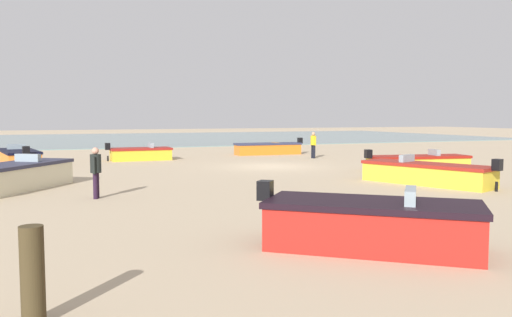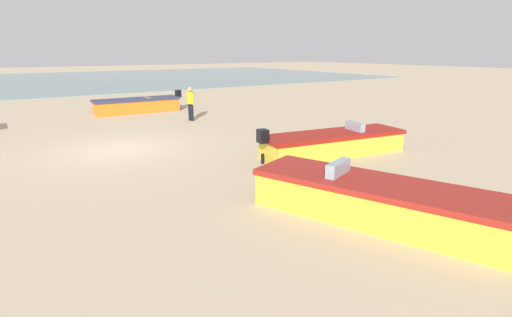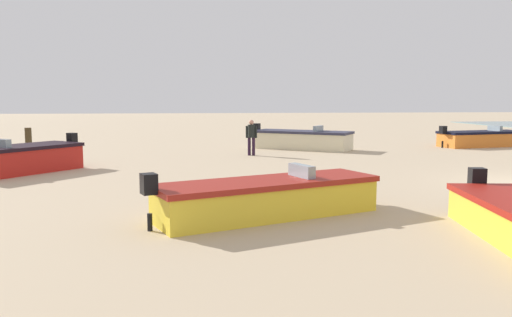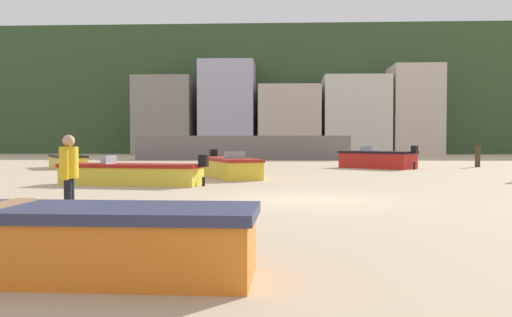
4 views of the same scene
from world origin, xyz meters
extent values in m
plane|color=tan|center=(0.00, 0.00, 0.00)|extent=(160.00, 160.00, 0.00)
cube|color=#364E2C|center=(0.00, 66.00, 7.72)|extent=(90.00, 32.00, 15.45)
cube|color=slate|center=(-3.68, 30.00, 0.97)|extent=(17.16, 2.40, 1.94)
cube|color=gray|center=(-13.78, 46.85, 4.37)|extent=(6.45, 5.71, 8.74)
cube|color=#BAB5D0|center=(-6.63, 47.13, 5.21)|extent=(6.07, 6.25, 10.43)
cube|color=beige|center=(0.35, 46.74, 3.85)|extent=(6.84, 5.48, 7.69)
cube|color=silver|center=(7.73, 46.95, 4.34)|extent=(7.20, 5.90, 8.69)
cube|color=beige|center=(14.26, 47.02, 4.92)|extent=(5.32, 6.05, 9.84)
cube|color=yellow|center=(-2.77, 8.70, 0.34)|extent=(3.07, 5.09, 0.69)
cube|color=maroon|center=(-2.77, 8.70, 0.75)|extent=(3.18, 5.22, 0.12)
cube|color=black|center=(-3.73, 11.16, 0.93)|extent=(0.40, 0.38, 0.40)
cylinder|color=black|center=(-3.73, 11.16, 0.17)|extent=(0.13, 0.13, 0.34)
cube|color=#8C9EA8|center=(-2.46, 7.89, 0.95)|extent=(0.84, 0.49, 0.28)
cube|color=gold|center=(-12.49, 15.70, 0.30)|extent=(3.14, 3.80, 0.61)
cube|color=black|center=(-12.49, 15.70, 0.67)|extent=(3.26, 3.93, 0.12)
cube|color=black|center=(-13.53, 17.36, 0.85)|extent=(0.42, 0.41, 0.40)
cylinder|color=black|center=(-13.53, 17.36, 0.15)|extent=(0.14, 0.14, 0.30)
cube|color=#8C9EA8|center=(-12.16, 15.17, 0.87)|extent=(0.85, 0.64, 0.28)
cube|color=olive|center=(-12.72, 16.08, 0.72)|extent=(1.19, 0.87, 0.08)
cube|color=orange|center=(-3.11, -7.91, 0.33)|extent=(4.45, 1.31, 0.67)
cube|color=#2F3451|center=(-3.11, -7.91, 0.73)|extent=(4.55, 1.39, 0.12)
cube|color=olive|center=(-3.67, -7.89, 0.78)|extent=(0.26, 1.03, 0.08)
cube|color=red|center=(4.75, 16.32, 0.42)|extent=(4.14, 3.78, 0.83)
cube|color=black|center=(4.75, 16.32, 0.89)|extent=(4.27, 3.91, 0.12)
cube|color=black|center=(6.45, 14.96, 1.07)|extent=(0.42, 0.42, 0.40)
cylinder|color=black|center=(6.45, 14.96, 0.21)|extent=(0.14, 0.14, 0.42)
cube|color=#8C9EA8|center=(4.21, 16.76, 1.09)|extent=(0.77, 0.89, 0.28)
cube|color=gold|center=(-5.72, 4.48, 0.30)|extent=(4.92, 2.02, 0.61)
cube|color=maroon|center=(-5.72, 4.48, 0.67)|extent=(5.03, 2.11, 0.12)
cube|color=black|center=(-3.18, 4.10, 0.85)|extent=(0.32, 0.36, 0.40)
cylinder|color=black|center=(-3.18, 4.10, 0.15)|extent=(0.11, 0.11, 0.30)
cube|color=#8C9EA8|center=(-6.55, 4.61, 0.87)|extent=(0.31, 0.82, 0.28)
cylinder|color=#3F331E|center=(10.80, 17.93, 0.62)|extent=(0.30, 0.30, 1.24)
cylinder|color=black|center=(-4.49, -4.05, 0.41)|extent=(0.16, 0.16, 0.82)
cylinder|color=black|center=(-4.52, -3.85, 0.41)|extent=(0.16, 0.16, 0.82)
cylinder|color=gold|center=(-4.51, -3.95, 1.11)|extent=(0.38, 0.38, 0.58)
cylinder|color=gold|center=(-4.48, -4.17, 1.07)|extent=(0.10, 0.10, 0.54)
cylinder|color=gold|center=(-4.54, -3.73, 1.07)|extent=(0.10, 0.10, 0.54)
sphere|color=tan|center=(-4.51, -3.95, 1.51)|extent=(0.25, 0.25, 0.22)
camera|label=1|loc=(10.53, 24.90, 2.60)|focal=36.90mm
camera|label=2|loc=(3.19, 13.32, 3.28)|focal=27.20mm
camera|label=3|loc=(-13.53, 10.25, 2.55)|focal=35.50mm
camera|label=4|loc=(-0.60, -13.67, 1.50)|focal=37.66mm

